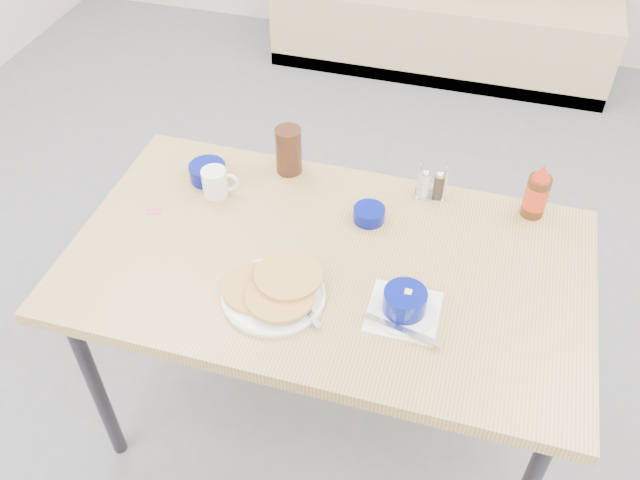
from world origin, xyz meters
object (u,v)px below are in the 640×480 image
(dining_table, at_px, (327,275))
(creamer_bowl, at_px, (208,172))
(grits_setting, at_px, (404,304))
(condiment_caddy, at_px, (431,185))
(booth_bench, at_px, (446,4))
(amber_tumbler, at_px, (289,150))
(butter_bowl, at_px, (369,214))
(coffee_mug, at_px, (216,182))
(pancake_plate, at_px, (274,291))
(syrup_bottle, at_px, (537,193))

(dining_table, bearing_deg, creamer_bowl, 152.31)
(grits_setting, xyz_separation_m, condiment_caddy, (-0.01, 0.47, 0.01))
(booth_bench, relative_size, amber_tumbler, 12.63)
(booth_bench, height_order, amber_tumbler, booth_bench)
(butter_bowl, relative_size, amber_tumbler, 0.60)
(coffee_mug, height_order, condiment_caddy, condiment_caddy)
(pancake_plate, bearing_deg, syrup_bottle, 39.44)
(booth_bench, relative_size, condiment_caddy, 17.59)
(pancake_plate, relative_size, coffee_mug, 2.61)
(pancake_plate, distance_m, coffee_mug, 0.45)
(grits_setting, bearing_deg, butter_bowl, 117.22)
(condiment_caddy, bearing_deg, dining_table, -130.76)
(pancake_plate, height_order, amber_tumbler, amber_tumbler)
(condiment_caddy, bearing_deg, butter_bowl, -142.01)
(grits_setting, bearing_deg, creamer_bowl, 151.96)
(butter_bowl, bearing_deg, dining_table, -111.02)
(booth_bench, relative_size, syrup_bottle, 10.88)
(booth_bench, height_order, grits_setting, booth_bench)
(dining_table, bearing_deg, syrup_bottle, 33.33)
(dining_table, distance_m, condiment_caddy, 0.42)
(syrup_bottle, bearing_deg, dining_table, -146.67)
(dining_table, height_order, grits_setting, grits_setting)
(pancake_plate, relative_size, butter_bowl, 3.13)
(dining_table, xyz_separation_m, syrup_bottle, (0.52, 0.34, 0.14))
(coffee_mug, xyz_separation_m, amber_tumbler, (0.17, 0.17, 0.03))
(amber_tumbler, bearing_deg, grits_setting, -46.11)
(pancake_plate, relative_size, syrup_bottle, 1.63)
(grits_setting, bearing_deg, pancake_plate, -173.72)
(creamer_bowl, relative_size, butter_bowl, 1.23)
(grits_setting, distance_m, condiment_caddy, 0.47)
(grits_setting, bearing_deg, coffee_mug, 154.16)
(creamer_bowl, height_order, condiment_caddy, condiment_caddy)
(dining_table, xyz_separation_m, pancake_plate, (-0.09, -0.16, 0.08))
(creamer_bowl, xyz_separation_m, syrup_bottle, (0.96, 0.11, 0.05))
(grits_setting, height_order, condiment_caddy, condiment_caddy)
(booth_bench, xyz_separation_m, condiment_caddy, (0.22, -2.19, 0.45))
(booth_bench, distance_m, amber_tumbler, 2.26)
(pancake_plate, height_order, coffee_mug, coffee_mug)
(grits_setting, height_order, amber_tumbler, amber_tumbler)
(coffee_mug, relative_size, creamer_bowl, 0.98)
(butter_bowl, distance_m, syrup_bottle, 0.47)
(creamer_bowl, xyz_separation_m, condiment_caddy, (0.66, 0.11, 0.01))
(pancake_plate, distance_m, condiment_caddy, 0.60)
(booth_bench, distance_m, syrup_bottle, 2.31)
(booth_bench, bearing_deg, amber_tumbler, -95.65)
(dining_table, height_order, pancake_plate, pancake_plate)
(dining_table, relative_size, pancake_plate, 4.93)
(pancake_plate, distance_m, amber_tumbler, 0.52)
(condiment_caddy, bearing_deg, syrup_bottle, -7.51)
(coffee_mug, relative_size, amber_tumbler, 0.72)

